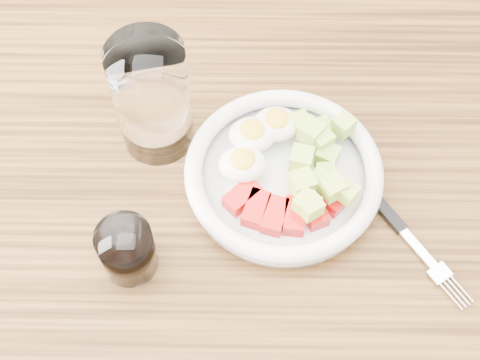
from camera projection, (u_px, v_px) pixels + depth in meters
name	position (u px, v px, depth m)	size (l,w,h in m)	color
dining_table	(247.00, 235.00, 0.89)	(1.50, 0.90, 0.77)	brown
bowl	(283.00, 171.00, 0.79)	(0.24, 0.24, 0.06)	white
fork	(390.00, 217.00, 0.78)	(0.13, 0.18, 0.01)	black
water_glass	(152.00, 98.00, 0.78)	(0.09, 0.09, 0.16)	white
coffee_glass	(127.00, 250.00, 0.73)	(0.06, 0.06, 0.07)	white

